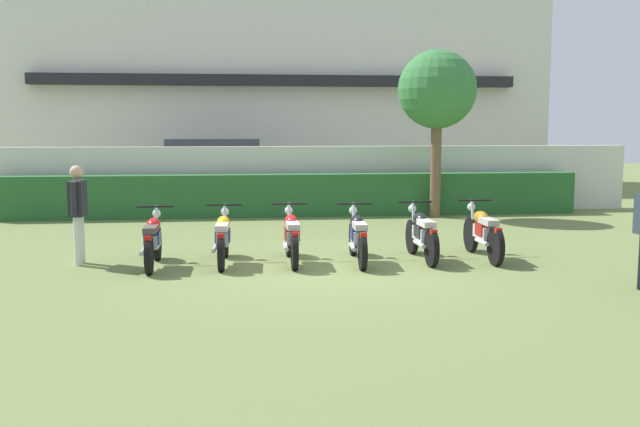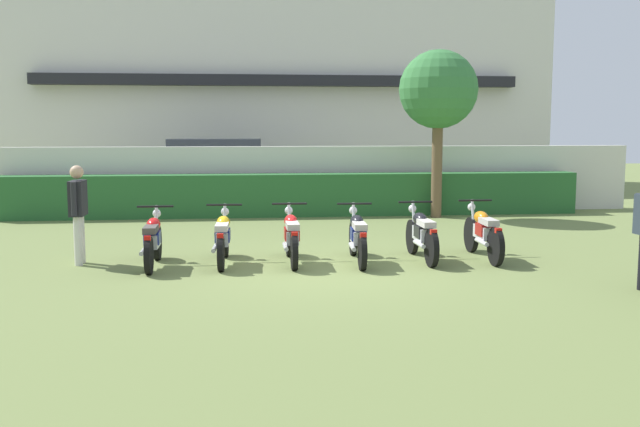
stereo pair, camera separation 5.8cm
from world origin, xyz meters
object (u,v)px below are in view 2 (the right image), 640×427
Objects in this scene: motorcycle_in_row_0 at (153,240)px; inspector_person at (78,206)px; motorcycle_in_row_4 at (422,234)px; motorcycle_in_row_1 at (223,237)px; motorcycle_in_row_2 at (291,236)px; tree_near_inspector at (438,91)px; motorcycle_in_row_5 at (483,232)px; parked_car at (221,171)px; motorcycle_in_row_3 at (357,236)px.

motorcycle_in_row_0 is 1.38m from inspector_person.
motorcycle_in_row_0 is at bearing 90.42° from motorcycle_in_row_4.
inspector_person reaches higher than motorcycle_in_row_1.
motorcycle_in_row_0 is 2.25m from motorcycle_in_row_2.
inspector_person reaches higher than motorcycle_in_row_2.
tree_near_inspector is 7.39m from motorcycle_in_row_2.
motorcycle_in_row_0 is at bearing -16.41° from inspector_person.
parked_car is at bearing 26.33° from motorcycle_in_row_5.
motorcycle_in_row_3 is 2.20m from motorcycle_in_row_5.
motorcycle_in_row_4 is 1.08m from motorcycle_in_row_5.
motorcycle_in_row_5 is (5.54, 0.12, 0.01)m from motorcycle_in_row_0.
motorcycle_in_row_1 is 0.99× the size of motorcycle_in_row_4.
motorcycle_in_row_2 is 0.94× the size of motorcycle_in_row_5.
motorcycle_in_row_1 is 3.34m from motorcycle_in_row_4.
motorcycle_in_row_3 is 1.04× the size of motorcycle_in_row_4.
inspector_person is (-2.06, -9.64, 0.03)m from parked_car.
motorcycle_in_row_0 is 0.98× the size of motorcycle_in_row_2.
inspector_person reaches higher than motorcycle_in_row_5.
motorcycle_in_row_4 is at bearing -83.04° from motorcycle_in_row_3.
motorcycle_in_row_2 is at bearing 88.63° from motorcycle_in_row_3.
inspector_person reaches higher than motorcycle_in_row_4.
motorcycle_in_row_2 is at bearing -90.36° from motorcycle_in_row_1.
motorcycle_in_row_0 is 1.11× the size of inspector_person.
parked_car reaches higher than inspector_person.
motorcycle_in_row_2 is at bearing -87.86° from motorcycle_in_row_0.
inspector_person is (-6.77, 0.25, 0.50)m from motorcycle_in_row_5.
motorcycle_in_row_3 is at bearing 93.44° from motorcycle_in_row_5.
motorcycle_in_row_3 reaches higher than motorcycle_in_row_1.
inspector_person is (-4.57, 0.35, 0.52)m from motorcycle_in_row_3.
inspector_person is (-7.49, -5.34, -2.15)m from tree_near_inspector.
parked_car is 1.10× the size of tree_near_inspector.
inspector_person is at bearing 88.76° from motorcycle_in_row_5.
tree_near_inspector reaches higher than motorcycle_in_row_5.
inspector_person is (-3.47, 0.27, 0.51)m from motorcycle_in_row_2.
motorcycle_in_row_5 is (1.08, 0.02, 0.01)m from motorcycle_in_row_4.
parked_car is 2.33× the size of motorcycle_in_row_5.
motorcycle_in_row_1 is at bearing -132.75° from tree_near_inspector.
motorcycle_in_row_0 is 0.98× the size of motorcycle_in_row_4.
tree_near_inspector reaches higher than motorcycle_in_row_0.
tree_near_inspector is at bearing 35.50° from inspector_person.
motorcycle_in_row_3 is (-2.91, -5.69, -2.67)m from tree_near_inspector.
motorcycle_in_row_3 is at bearing -4.32° from inspector_person.
motorcycle_in_row_1 is at bearing -83.03° from motorcycle_in_row_0.
motorcycle_in_row_1 is at bearing 88.42° from motorcycle_in_row_4.
motorcycle_in_row_2 is at bearing 89.28° from motorcycle_in_row_4.
motorcycle_in_row_5 reaches higher than motorcycle_in_row_4.
motorcycle_in_row_2 reaches higher than motorcycle_in_row_1.
motorcycle_in_row_1 is 1.12× the size of inspector_person.
motorcycle_in_row_2 is at bearing -4.40° from inspector_person.
motorcycle_in_row_2 is 1.13× the size of inspector_person.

